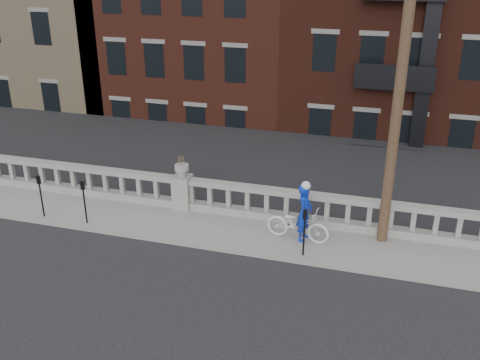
% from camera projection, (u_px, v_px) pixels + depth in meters
% --- Properties ---
extents(ground, '(120.00, 120.00, 0.00)m').
position_uv_depth(ground, '(126.00, 278.00, 13.70)').
color(ground, black).
rests_on(ground, ground).
extents(sidewalk, '(32.00, 2.20, 0.15)m').
position_uv_depth(sidewalk, '(172.00, 223.00, 16.32)').
color(sidewalk, gray).
rests_on(sidewalk, ground).
extents(balustrade, '(28.00, 0.34, 1.03)m').
position_uv_depth(balustrade, '(183.00, 193.00, 16.93)').
color(balustrade, gray).
rests_on(balustrade, sidewalk).
extents(planter_pedestal, '(0.55, 0.55, 1.76)m').
position_uv_depth(planter_pedestal, '(183.00, 188.00, 16.86)').
color(planter_pedestal, gray).
rests_on(planter_pedestal, sidewalk).
extents(lower_level, '(80.00, 44.00, 20.80)m').
position_uv_depth(lower_level, '(307.00, 41.00, 32.84)').
color(lower_level, '#605E59').
rests_on(lower_level, ground).
extents(utility_pole, '(1.60, 0.28, 10.00)m').
position_uv_depth(utility_pole, '(403.00, 60.00, 13.20)').
color(utility_pole, '#422D1E').
rests_on(utility_pole, sidewalk).
extents(parking_meter_a, '(0.10, 0.09, 1.36)m').
position_uv_depth(parking_meter_a, '(40.00, 191.00, 16.22)').
color(parking_meter_a, black).
rests_on(parking_meter_a, sidewalk).
extents(parking_meter_b, '(0.10, 0.09, 1.36)m').
position_uv_depth(parking_meter_b, '(84.00, 197.00, 15.83)').
color(parking_meter_b, black).
rests_on(parking_meter_b, sidewalk).
extents(parking_meter_c, '(0.10, 0.09, 1.36)m').
position_uv_depth(parking_meter_c, '(304.00, 227.00, 14.12)').
color(parking_meter_c, black).
rests_on(parking_meter_c, sidewalk).
extents(bicycle, '(1.88, 0.83, 0.96)m').
position_uv_depth(bicycle, '(298.00, 224.00, 15.07)').
color(bicycle, silver).
rests_on(bicycle, sidewalk).
extents(cyclist, '(0.47, 0.65, 1.68)m').
position_uv_depth(cyclist, '(305.00, 213.00, 14.91)').
color(cyclist, '#0B28B2').
rests_on(cyclist, sidewalk).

